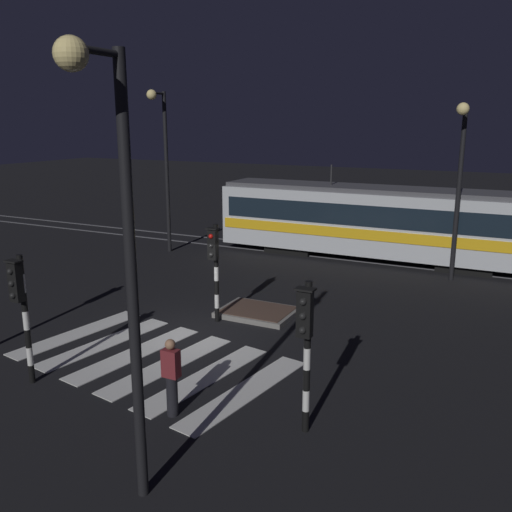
# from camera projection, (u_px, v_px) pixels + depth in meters

# --- Properties ---
(ground_plane) EXTENTS (120.00, 120.00, 0.00)m
(ground_plane) POSITION_uv_depth(u_px,v_px,m) (192.00, 334.00, 15.97)
(ground_plane) COLOR black
(rail_near) EXTENTS (80.00, 0.12, 0.03)m
(rail_near) POSITION_uv_depth(u_px,v_px,m) (317.00, 257.00, 25.12)
(rail_near) COLOR #59595E
(rail_near) RESTS_ON ground
(rail_far) EXTENTS (80.00, 0.12, 0.03)m
(rail_far) POSITION_uv_depth(u_px,v_px,m) (327.00, 250.00, 26.37)
(rail_far) COLOR #59595E
(rail_far) RESTS_ON ground
(crosswalk_zebra) EXTENTS (7.41, 5.29, 0.02)m
(crosswalk_zebra) POSITION_uv_depth(u_px,v_px,m) (152.00, 359.00, 14.30)
(crosswalk_zebra) COLOR silver
(crosswalk_zebra) RESTS_ON ground
(traffic_island) EXTENTS (2.35, 1.80, 0.18)m
(traffic_island) POSITION_uv_depth(u_px,v_px,m) (258.00, 312.00, 17.58)
(traffic_island) COLOR slate
(traffic_island) RESTS_ON ground
(traffic_light_median_centre) EXTENTS (0.36, 0.42, 3.07)m
(traffic_light_median_centre) POSITION_uv_depth(u_px,v_px,m) (215.00, 259.00, 16.46)
(traffic_light_median_centre) COLOR black
(traffic_light_median_centre) RESTS_ON ground
(traffic_light_corner_near_right) EXTENTS (0.36, 0.42, 3.13)m
(traffic_light_corner_near_right) POSITION_uv_depth(u_px,v_px,m) (306.00, 336.00, 10.43)
(traffic_light_corner_near_right) COLOR black
(traffic_light_corner_near_right) RESTS_ON ground
(traffic_light_kerb_mid_left) EXTENTS (0.36, 0.42, 3.13)m
(traffic_light_kerb_mid_left) POSITION_uv_depth(u_px,v_px,m) (21.00, 301.00, 12.47)
(traffic_light_kerb_mid_left) COLOR black
(traffic_light_kerb_mid_left) RESTS_ON ground
(street_lamp_trackside_right) EXTENTS (0.44, 1.21, 6.68)m
(street_lamp_trackside_right) POSITION_uv_depth(u_px,v_px,m) (460.00, 170.00, 20.25)
(street_lamp_trackside_right) COLOR black
(street_lamp_trackside_right) RESTS_ON ground
(street_lamp_near_kerb) EXTENTS (0.44, 1.21, 7.06)m
(street_lamp_near_kerb) POSITION_uv_depth(u_px,v_px,m) (117.00, 232.00, 7.86)
(street_lamp_near_kerb) COLOR black
(street_lamp_near_kerb) RESTS_ON ground
(street_lamp_trackside_left) EXTENTS (0.44, 1.21, 7.38)m
(street_lamp_trackside_left) POSITION_uv_depth(u_px,v_px,m) (163.00, 152.00, 24.90)
(street_lamp_trackside_left) COLOR black
(street_lamp_trackside_left) RESTS_ON ground
(tram) EXTENTS (14.33, 2.58, 4.15)m
(tram) POSITION_uv_depth(u_px,v_px,m) (376.00, 221.00, 24.27)
(tram) COLOR silver
(tram) RESTS_ON ground
(pedestrian_waiting_at_kerb) EXTENTS (0.36, 0.24, 1.71)m
(pedestrian_waiting_at_kerb) POSITION_uv_depth(u_px,v_px,m) (171.00, 377.00, 11.38)
(pedestrian_waiting_at_kerb) COLOR black
(pedestrian_waiting_at_kerb) RESTS_ON ground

